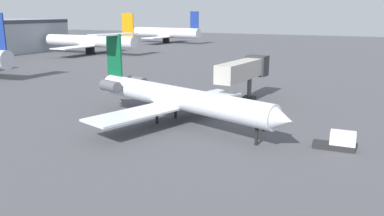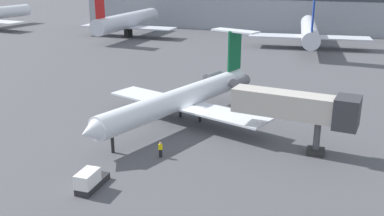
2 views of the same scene
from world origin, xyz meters
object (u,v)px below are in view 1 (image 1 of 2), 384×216
(parked_airliner_east_mid, at_px, (90,41))
(regional_jet, at_px, (172,96))
(parked_airliner_east_end, at_px, (166,33))
(jet_bridge, at_px, (245,70))
(baggage_tug_lead, at_px, (339,142))
(ground_crew_marshaller, at_px, (264,123))

(parked_airliner_east_mid, bearing_deg, regional_jet, -133.53)
(parked_airliner_east_mid, relative_size, parked_airliner_east_end, 1.03)
(parked_airliner_east_mid, bearing_deg, jet_bridge, -123.58)
(regional_jet, bearing_deg, baggage_tug_lead, -94.47)
(baggage_tug_lead, distance_m, parked_airliner_east_end, 140.48)
(baggage_tug_lead, bearing_deg, jet_bridge, 42.61)
(regional_jet, relative_size, baggage_tug_lead, 7.48)
(jet_bridge, distance_m, parked_airliner_east_end, 118.13)
(ground_crew_marshaller, height_order, parked_airliner_east_mid, parked_airliner_east_mid)
(jet_bridge, xyz_separation_m, parked_airliner_east_end, (96.57, 68.04, -0.43))
(regional_jet, distance_m, parked_airliner_east_end, 128.44)
(regional_jet, relative_size, jet_bridge, 2.26)
(ground_crew_marshaller, bearing_deg, regional_jet, 97.97)
(baggage_tug_lead, height_order, parked_airliner_east_end, parked_airliner_east_end)
(ground_crew_marshaller, relative_size, baggage_tug_lead, 0.42)
(parked_airliner_east_mid, bearing_deg, parked_airliner_east_end, 1.11)
(regional_jet, xyz_separation_m, parked_airliner_east_end, (111.57, 63.63, 1.13))
(regional_jet, bearing_deg, parked_airliner_east_end, 29.70)
(jet_bridge, bearing_deg, ground_crew_marshaller, -153.45)
(baggage_tug_lead, bearing_deg, parked_airliner_east_end, 36.35)
(parked_airliner_east_end, bearing_deg, ground_crew_marshaller, -145.80)
(regional_jet, height_order, parked_airliner_east_mid, parked_airliner_east_mid)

